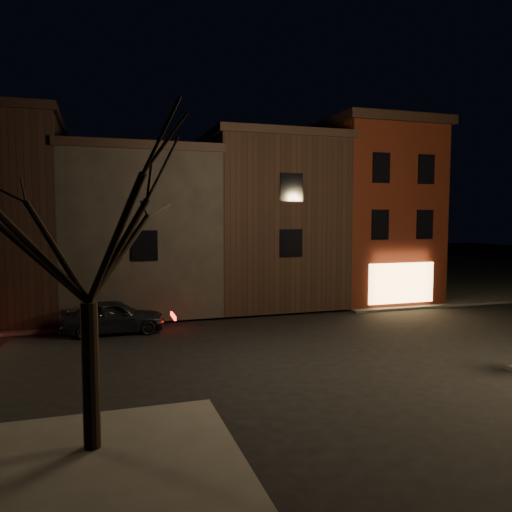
{
  "coord_description": "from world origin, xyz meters",
  "views": [
    {
      "loc": [
        -7.78,
        -17.93,
        5.09
      ],
      "look_at": [
        -0.69,
        4.38,
        3.2
      ],
      "focal_mm": 35.0,
      "sensor_mm": 36.0,
      "label": 1
    }
  ],
  "objects": [
    {
      "name": "ground",
      "position": [
        0.0,
        0.0,
        0.0
      ],
      "size": [
        120.0,
        120.0,
        0.0
      ],
      "primitive_type": "plane",
      "color": "black",
      "rests_on": "ground"
    },
    {
      "name": "sidewalk_far_right",
      "position": [
        20.0,
        20.0,
        0.06
      ],
      "size": [
        30.0,
        30.0,
        0.12
      ],
      "primitive_type": "cube",
      "color": "#2D2B28",
      "rests_on": "ground"
    },
    {
      "name": "corner_building",
      "position": [
        8.0,
        9.47,
        5.4
      ],
      "size": [
        6.5,
        8.5,
        10.5
      ],
      "color": "#4F190E",
      "rests_on": "ground"
    },
    {
      "name": "row_building_a",
      "position": [
        1.5,
        10.5,
        4.83
      ],
      "size": [
        7.3,
        10.3,
        9.4
      ],
      "color": "black",
      "rests_on": "ground"
    },
    {
      "name": "row_building_b",
      "position": [
        -5.75,
        10.5,
        4.33
      ],
      "size": [
        7.8,
        10.3,
        8.4
      ],
      "color": "black",
      "rests_on": "ground"
    },
    {
      "name": "bare_tree_left",
      "position": [
        -8.0,
        -7.0,
        5.43
      ],
      "size": [
        5.6,
        5.6,
        7.5
      ],
      "color": "black",
      "rests_on": "sidewalk_near_left"
    },
    {
      "name": "parked_car_a",
      "position": [
        -7.24,
        4.24,
        0.74
      ],
      "size": [
        4.37,
        1.79,
        1.48
      ],
      "primitive_type": "imported",
      "rotation": [
        0.0,
        0.0,
        1.56
      ],
      "color": "black",
      "rests_on": "ground"
    }
  ]
}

